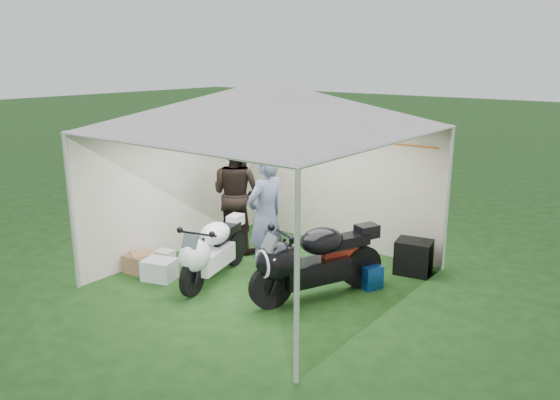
{
  "coord_description": "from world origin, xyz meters",
  "views": [
    {
      "loc": [
        4.97,
        -6.11,
        3.31
      ],
      "look_at": [
        -0.03,
        0.35,
        1.17
      ],
      "focal_mm": 35.0,
      "sensor_mm": 36.0,
      "label": 1
    }
  ],
  "objects_px": {
    "person_dark_jacket": "(237,194)",
    "crate_2": "(165,257)",
    "paddock_stand": "(366,274)",
    "equipment_box": "(414,257)",
    "crate_3": "(139,264)",
    "canopy_tent": "(268,110)",
    "person_blue_jacket": "(266,217)",
    "crate_1": "(143,262)",
    "motorcycle_white": "(211,250)",
    "crate_0": "(159,270)",
    "motorcycle_black": "(311,259)"
  },
  "relations": [
    {
      "from": "motorcycle_white",
      "to": "crate_1",
      "type": "distance_m",
      "value": 1.28
    },
    {
      "from": "crate_2",
      "to": "crate_3",
      "type": "relative_size",
      "value": 0.67
    },
    {
      "from": "person_blue_jacket",
      "to": "equipment_box",
      "type": "xyz_separation_m",
      "value": [
        1.74,
        1.55,
        -0.71
      ]
    },
    {
      "from": "paddock_stand",
      "to": "person_dark_jacket",
      "type": "relative_size",
      "value": 0.23
    },
    {
      "from": "canopy_tent",
      "to": "crate_0",
      "type": "relative_size",
      "value": 11.98
    },
    {
      "from": "paddock_stand",
      "to": "crate_1",
      "type": "height_order",
      "value": "paddock_stand"
    },
    {
      "from": "motorcycle_black",
      "to": "crate_3",
      "type": "relative_size",
      "value": 4.63
    },
    {
      "from": "canopy_tent",
      "to": "motorcycle_white",
      "type": "distance_m",
      "value": 2.25
    },
    {
      "from": "person_dark_jacket",
      "to": "person_blue_jacket",
      "type": "distance_m",
      "value": 1.41
    },
    {
      "from": "motorcycle_black",
      "to": "person_dark_jacket",
      "type": "xyz_separation_m",
      "value": [
        -2.21,
        0.92,
        0.42
      ]
    },
    {
      "from": "crate_0",
      "to": "crate_1",
      "type": "xyz_separation_m",
      "value": [
        -0.48,
        0.06,
        -0.01
      ]
    },
    {
      "from": "equipment_box",
      "to": "crate_3",
      "type": "height_order",
      "value": "equipment_box"
    },
    {
      "from": "person_dark_jacket",
      "to": "crate_2",
      "type": "distance_m",
      "value": 1.62
    },
    {
      "from": "motorcycle_black",
      "to": "crate_3",
      "type": "height_order",
      "value": "motorcycle_black"
    },
    {
      "from": "person_blue_jacket",
      "to": "equipment_box",
      "type": "height_order",
      "value": "person_blue_jacket"
    },
    {
      "from": "crate_2",
      "to": "crate_1",
      "type": "bearing_deg",
      "value": -90.0
    },
    {
      "from": "person_dark_jacket",
      "to": "person_blue_jacket",
      "type": "xyz_separation_m",
      "value": [
        1.22,
        -0.7,
        -0.03
      ]
    },
    {
      "from": "canopy_tent",
      "to": "person_blue_jacket",
      "type": "distance_m",
      "value": 1.6
    },
    {
      "from": "motorcycle_white",
      "to": "paddock_stand",
      "type": "bearing_deg",
      "value": 18.71
    },
    {
      "from": "person_dark_jacket",
      "to": "person_blue_jacket",
      "type": "relative_size",
      "value": 1.03
    },
    {
      "from": "motorcycle_black",
      "to": "crate_0",
      "type": "bearing_deg",
      "value": -135.4
    },
    {
      "from": "person_dark_jacket",
      "to": "crate_0",
      "type": "bearing_deg",
      "value": 85.44
    },
    {
      "from": "crate_1",
      "to": "canopy_tent",
      "type": "bearing_deg",
      "value": 30.65
    },
    {
      "from": "motorcycle_white",
      "to": "person_blue_jacket",
      "type": "xyz_separation_m",
      "value": [
        0.55,
        0.63,
        0.47
      ]
    },
    {
      "from": "crate_0",
      "to": "crate_1",
      "type": "distance_m",
      "value": 0.48
    },
    {
      "from": "paddock_stand",
      "to": "crate_2",
      "type": "bearing_deg",
      "value": -158.23
    },
    {
      "from": "motorcycle_black",
      "to": "person_blue_jacket",
      "type": "height_order",
      "value": "person_blue_jacket"
    },
    {
      "from": "crate_2",
      "to": "motorcycle_white",
      "type": "bearing_deg",
      "value": -3.57
    },
    {
      "from": "canopy_tent",
      "to": "crate_2",
      "type": "height_order",
      "value": "canopy_tent"
    },
    {
      "from": "equipment_box",
      "to": "crate_0",
      "type": "distance_m",
      "value": 3.96
    },
    {
      "from": "motorcycle_black",
      "to": "equipment_box",
      "type": "relative_size",
      "value": 3.72
    },
    {
      "from": "canopy_tent",
      "to": "paddock_stand",
      "type": "relative_size",
      "value": 12.11
    },
    {
      "from": "canopy_tent",
      "to": "person_dark_jacket",
      "type": "height_order",
      "value": "canopy_tent"
    },
    {
      "from": "motorcycle_white",
      "to": "crate_1",
      "type": "height_order",
      "value": "motorcycle_white"
    },
    {
      "from": "motorcycle_black",
      "to": "crate_0",
      "type": "xyz_separation_m",
      "value": [
        -2.23,
        -0.85,
        -0.43
      ]
    },
    {
      "from": "motorcycle_black",
      "to": "crate_0",
      "type": "distance_m",
      "value": 2.42
    },
    {
      "from": "motorcycle_white",
      "to": "crate_1",
      "type": "relative_size",
      "value": 5.37
    },
    {
      "from": "crate_1",
      "to": "person_blue_jacket",
      "type": "bearing_deg",
      "value": 30.45
    },
    {
      "from": "motorcycle_white",
      "to": "crate_0",
      "type": "xyz_separation_m",
      "value": [
        -0.69,
        -0.43,
        -0.35
      ]
    },
    {
      "from": "crate_1",
      "to": "crate_2",
      "type": "relative_size",
      "value": 1.17
    },
    {
      "from": "paddock_stand",
      "to": "equipment_box",
      "type": "distance_m",
      "value": 0.95
    },
    {
      "from": "motorcycle_black",
      "to": "person_dark_jacket",
      "type": "bearing_deg",
      "value": -178.79
    },
    {
      "from": "paddock_stand",
      "to": "person_dark_jacket",
      "type": "distance_m",
      "value": 2.73
    },
    {
      "from": "crate_3",
      "to": "crate_2",
      "type": "bearing_deg",
      "value": 90.0
    },
    {
      "from": "paddock_stand",
      "to": "crate_0",
      "type": "bearing_deg",
      "value": -146.37
    },
    {
      "from": "person_dark_jacket",
      "to": "person_blue_jacket",
      "type": "bearing_deg",
      "value": 146.04
    },
    {
      "from": "crate_1",
      "to": "crate_0",
      "type": "bearing_deg",
      "value": -7.29
    },
    {
      "from": "person_dark_jacket",
      "to": "crate_2",
      "type": "height_order",
      "value": "person_dark_jacket"
    },
    {
      "from": "person_blue_jacket",
      "to": "motorcycle_black",
      "type": "bearing_deg",
      "value": 82.13
    },
    {
      "from": "equipment_box",
      "to": "crate_3",
      "type": "relative_size",
      "value": 1.24
    }
  ]
}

